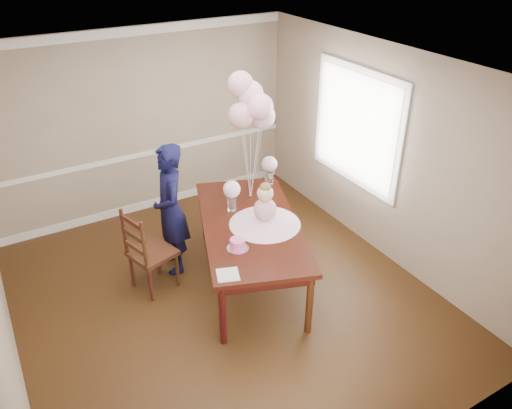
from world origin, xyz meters
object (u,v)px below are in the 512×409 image
(birthday_cake, at_px, (238,244))
(dining_chair_seat, at_px, (152,253))
(dining_table_top, at_px, (250,225))
(woman, at_px, (171,210))

(birthday_cake, xyz_separation_m, dining_chair_seat, (-0.69, 0.85, -0.40))
(dining_chair_seat, bearing_deg, dining_table_top, -39.75)
(dining_chair_seat, height_order, woman, woman)
(dining_table_top, xyz_separation_m, woman, (-0.71, 0.71, 0.05))
(dining_table_top, bearing_deg, woman, 154.84)
(dining_table_top, bearing_deg, dining_chair_seat, 176.30)
(dining_table_top, relative_size, woman, 1.30)
(dining_chair_seat, distance_m, woman, 0.56)
(dining_table_top, height_order, birthday_cake, birthday_cake)
(dining_table_top, distance_m, woman, 1.00)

